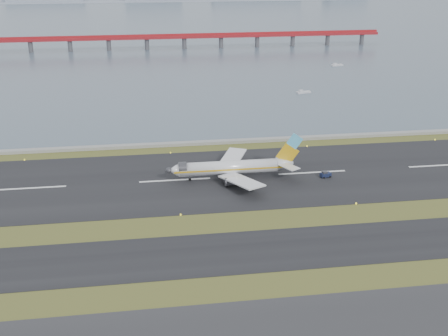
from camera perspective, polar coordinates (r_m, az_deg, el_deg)
The scene contains 10 objects.
ground at distance 131.93m, azimuth -4.18°, elevation -6.27°, with size 1000.00×1000.00×0.00m, color #394619.
taxiway_strip at distance 121.44m, azimuth -3.75°, elevation -8.87°, with size 1000.00×18.00×0.10m, color black.
runway_strip at distance 159.04m, azimuth -5.01°, elevation -1.25°, with size 1000.00×45.00×0.10m, color black.
seawall at distance 186.90m, azimuth -5.59°, elevation 2.41°, with size 1000.00×2.50×1.00m, color gray.
bay_water at distance 579.85m, azimuth -7.77°, elevation 15.27°, with size 1400.00×800.00×1.30m, color #43525F.
red_pier at distance 371.52m, azimuth -4.07°, elevation 13.10°, with size 260.00×5.00×10.20m.
airliner at distance 158.44m, azimuth 1.00°, elevation 0.07°, with size 38.52×32.89×12.80m.
pushback_tug at distance 162.75m, azimuth 10.26°, elevation -0.65°, with size 3.25×2.30×1.90m.
workboat_near at distance 257.58m, azimuth 8.04°, elevation 7.65°, with size 6.86×3.43×1.60m.
workboat_far at distance 322.12m, azimuth 11.38°, elevation 10.22°, with size 7.09×3.66×1.65m.
Camera 1 is at (-7.24, -116.54, 61.42)m, focal length 45.00 mm.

